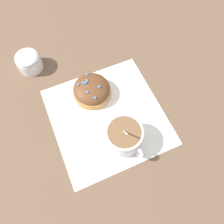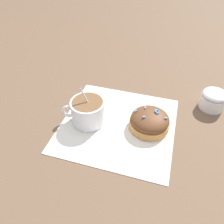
# 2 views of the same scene
# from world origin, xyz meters

# --- Properties ---
(ground_plane) EXTENTS (3.00, 3.00, 0.00)m
(ground_plane) POSITION_xyz_m (0.00, 0.00, 0.00)
(ground_plane) COLOR brown
(paper_napkin) EXTENTS (0.30, 0.29, 0.00)m
(paper_napkin) POSITION_xyz_m (0.00, 0.00, 0.00)
(paper_napkin) COLOR white
(paper_napkin) RESTS_ON ground_plane
(coffee_cup) EXTENTS (0.11, 0.09, 0.10)m
(coffee_cup) POSITION_xyz_m (0.08, 0.01, 0.04)
(coffee_cup) COLOR white
(coffee_cup) RESTS_ON paper_napkin
(frosted_pastry) EXTENTS (0.10, 0.10, 0.05)m
(frosted_pastry) POSITION_xyz_m (-0.08, -0.01, 0.02)
(frosted_pastry) COLOR #C18442
(frosted_pastry) RESTS_ON paper_napkin
(sugar_bowl) EXTENTS (0.07, 0.07, 0.06)m
(sugar_bowl) POSITION_xyz_m (-0.24, -0.14, 0.03)
(sugar_bowl) COLOR white
(sugar_bowl) RESTS_ON ground_plane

